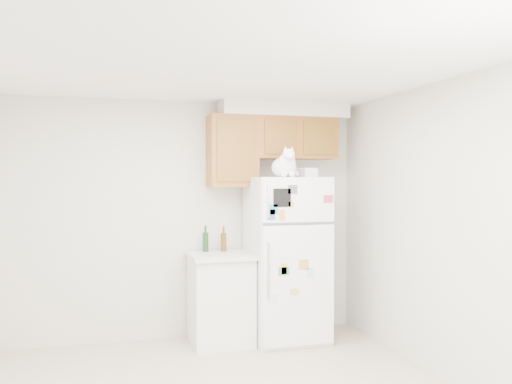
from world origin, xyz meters
name	(u,v)px	position (x,y,z in m)	size (l,w,h in m)	color
room_shell	(233,180)	(0.12, 0.24, 1.67)	(3.84, 4.04, 2.52)	beige
refrigerator	(287,258)	(1.03, 1.61, 0.85)	(0.76, 0.78, 1.70)	white
base_counter	(221,298)	(0.34, 1.68, 0.46)	(0.64, 0.64, 0.92)	white
cat	(285,166)	(0.93, 1.38, 1.81)	(0.30, 0.43, 0.31)	white
storage_box_back	(306,173)	(1.26, 1.64, 1.75)	(0.18, 0.13, 0.10)	white
storage_box_front	(309,173)	(1.24, 1.51, 1.74)	(0.15, 0.11, 0.09)	white
bottle_green	(205,239)	(0.22, 1.87, 1.06)	(0.06, 0.06, 0.27)	#19381E
bottle_amber	(224,239)	(0.41, 1.85, 1.05)	(0.06, 0.06, 0.26)	#593814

